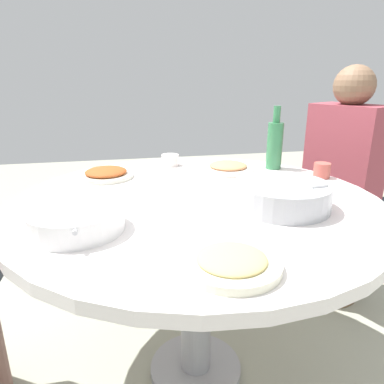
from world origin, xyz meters
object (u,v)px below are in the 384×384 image
(round_dining_table, at_px, (196,227))
(dish_stirfry, at_px, (106,174))
(dish_noodles, at_px, (232,262))
(tea_cup_near, at_px, (170,160))
(dish_shrimp, at_px, (228,167))
(stool_for_diner_right, at_px, (331,256))
(soup_bowl, at_px, (76,220))
(tea_cup_far, at_px, (322,170))
(green_bottle, at_px, (275,144))
(rice_bowl, at_px, (282,195))
(diner_right, at_px, (344,158))

(round_dining_table, bearing_deg, dish_stirfry, 134.71)
(dish_noodles, relative_size, tea_cup_near, 2.76)
(round_dining_table, bearing_deg, dish_shrimp, 56.19)
(dish_shrimp, relative_size, stool_for_diner_right, 0.51)
(soup_bowl, height_order, stool_for_diner_right, soup_bowl)
(round_dining_table, height_order, stool_for_diner_right, round_dining_table)
(tea_cup_far, bearing_deg, dish_stirfry, 168.55)
(round_dining_table, xyz_separation_m, tea_cup_far, (0.56, 0.14, 0.14))
(green_bottle, bearing_deg, tea_cup_far, -54.83)
(tea_cup_near, xyz_separation_m, stool_for_diner_right, (0.87, -0.07, -0.56))
(green_bottle, bearing_deg, rice_bowl, -111.15)
(dish_stirfry, height_order, dish_noodles, dish_stirfry)
(green_bottle, bearing_deg, tea_cup_near, 162.03)
(stool_for_diner_right, bearing_deg, dish_stirfry, -175.72)
(dish_stirfry, height_order, dish_shrimp, dish_stirfry)
(rice_bowl, xyz_separation_m, dish_noodles, (-0.27, -0.33, -0.03))
(dish_noodles, height_order, tea_cup_far, tea_cup_far)
(rice_bowl, distance_m, diner_right, 0.81)
(rice_bowl, bearing_deg, dish_shrimp, 94.11)
(soup_bowl, bearing_deg, tea_cup_far, 19.98)
(rice_bowl, distance_m, dish_shrimp, 0.47)
(dish_shrimp, xyz_separation_m, stool_for_diner_right, (0.63, 0.08, -0.55))
(green_bottle, bearing_deg, dish_stirfry, -179.32)
(tea_cup_far, xyz_separation_m, stool_for_diner_right, (0.28, 0.26, -0.57))
(dish_shrimp, bearing_deg, stool_for_diner_right, 7.65)
(soup_bowl, height_order, dish_shrimp, soup_bowl)
(green_bottle, bearing_deg, soup_bowl, -146.88)
(tea_cup_near, distance_m, tea_cup_far, 0.67)
(green_bottle, bearing_deg, stool_for_diner_right, 10.62)
(tea_cup_near, height_order, diner_right, diner_right)
(green_bottle, distance_m, tea_cup_near, 0.48)
(tea_cup_far, bearing_deg, diner_right, 42.85)
(green_bottle, relative_size, tea_cup_near, 3.48)
(rice_bowl, xyz_separation_m, dish_stirfry, (-0.56, 0.46, -0.02))
(dish_shrimp, bearing_deg, soup_bowl, -138.68)
(dish_stirfry, relative_size, tea_cup_near, 2.73)
(soup_bowl, relative_size, diner_right, 0.38)
(round_dining_table, relative_size, stool_for_diner_right, 2.79)
(dish_stirfry, relative_size, stool_for_diner_right, 0.48)
(round_dining_table, distance_m, tea_cup_near, 0.49)
(dish_shrimp, distance_m, diner_right, 0.64)
(dish_stirfry, xyz_separation_m, dish_shrimp, (0.52, 0.00, -0.00))
(dish_noodles, xyz_separation_m, green_bottle, (0.45, 0.80, 0.10))
(dish_noodles, bearing_deg, tea_cup_far, 46.55)
(dish_shrimp, distance_m, stool_for_diner_right, 0.84)
(rice_bowl, height_order, dish_shrimp, rice_bowl)
(dish_shrimp, xyz_separation_m, green_bottle, (0.22, 0.01, 0.10))
(tea_cup_near, bearing_deg, tea_cup_far, -29.68)
(round_dining_table, xyz_separation_m, dish_noodles, (-0.02, -0.48, 0.13))
(tea_cup_near, bearing_deg, rice_bowl, -66.46)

